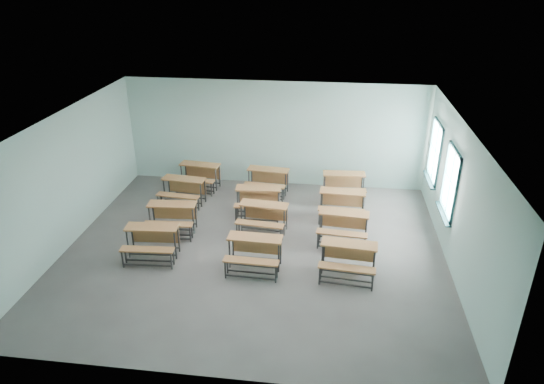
{
  "coord_description": "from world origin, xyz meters",
  "views": [
    {
      "loc": [
        1.68,
        -9.81,
        6.26
      ],
      "look_at": [
        0.28,
        1.2,
        1.0
      ],
      "focal_mm": 32.0,
      "sensor_mm": 36.0,
      "label": 1
    }
  ],
  "objects_px": {
    "desk_unit_r0c2": "(348,256)",
    "desk_unit_r0c1": "(254,249)",
    "desk_unit_r1c0": "(172,214)",
    "desk_unit_r1c1": "(263,214)",
    "desk_unit_r3c0": "(199,173)",
    "desk_unit_r2c0": "(183,188)",
    "desk_unit_r2c2": "(342,201)",
    "desk_unit_r2c1": "(258,197)",
    "desk_unit_r1c2": "(343,223)",
    "desk_unit_r3c1": "(267,178)",
    "desk_unit_r0c0": "(151,238)",
    "desk_unit_r3c2": "(344,182)"
  },
  "relations": [
    {
      "from": "desk_unit_r1c1",
      "to": "desk_unit_r2c0",
      "type": "bearing_deg",
      "value": 158.06
    },
    {
      "from": "desk_unit_r1c2",
      "to": "desk_unit_r3c1",
      "type": "xyz_separation_m",
      "value": [
        -2.21,
        2.49,
        0.0
      ]
    },
    {
      "from": "desk_unit_r0c0",
      "to": "desk_unit_r1c2",
      "type": "xyz_separation_m",
      "value": [
        4.4,
        1.28,
        0.0
      ]
    },
    {
      "from": "desk_unit_r1c0",
      "to": "desk_unit_r2c1",
      "type": "distance_m",
      "value": 2.37
    },
    {
      "from": "desk_unit_r1c1",
      "to": "desk_unit_r3c1",
      "type": "xyz_separation_m",
      "value": [
        -0.2,
        2.29,
        0.0
      ]
    },
    {
      "from": "desk_unit_r2c2",
      "to": "desk_unit_r3c0",
      "type": "distance_m",
      "value": 4.52
    },
    {
      "from": "desk_unit_r0c1",
      "to": "desk_unit_r3c1",
      "type": "bearing_deg",
      "value": 95.37
    },
    {
      "from": "desk_unit_r0c0",
      "to": "desk_unit_r1c0",
      "type": "bearing_deg",
      "value": 81.93
    },
    {
      "from": "desk_unit_r0c2",
      "to": "desk_unit_r3c1",
      "type": "distance_m",
      "value": 4.56
    },
    {
      "from": "desk_unit_r0c2",
      "to": "desk_unit_r2c2",
      "type": "height_order",
      "value": "same"
    },
    {
      "from": "desk_unit_r3c0",
      "to": "desk_unit_r0c2",
      "type": "bearing_deg",
      "value": -35.72
    },
    {
      "from": "desk_unit_r2c1",
      "to": "desk_unit_r3c1",
      "type": "bearing_deg",
      "value": 83.35
    },
    {
      "from": "desk_unit_r0c0",
      "to": "desk_unit_r2c0",
      "type": "bearing_deg",
      "value": 88.16
    },
    {
      "from": "desk_unit_r1c1",
      "to": "desk_unit_r2c2",
      "type": "height_order",
      "value": "same"
    },
    {
      "from": "desk_unit_r0c2",
      "to": "desk_unit_r0c1",
      "type": "bearing_deg",
      "value": -174.92
    },
    {
      "from": "desk_unit_r2c1",
      "to": "desk_unit_r3c2",
      "type": "bearing_deg",
      "value": 25.73
    },
    {
      "from": "desk_unit_r0c0",
      "to": "desk_unit_r1c2",
      "type": "distance_m",
      "value": 4.58
    },
    {
      "from": "desk_unit_r2c1",
      "to": "desk_unit_r3c0",
      "type": "distance_m",
      "value": 2.5
    },
    {
      "from": "desk_unit_r0c0",
      "to": "desk_unit_r1c0",
      "type": "relative_size",
      "value": 1.0
    },
    {
      "from": "desk_unit_r2c0",
      "to": "desk_unit_r3c0",
      "type": "bearing_deg",
      "value": 87.58
    },
    {
      "from": "desk_unit_r0c2",
      "to": "desk_unit_r1c1",
      "type": "bearing_deg",
      "value": 147.24
    },
    {
      "from": "desk_unit_r1c0",
      "to": "desk_unit_r2c2",
      "type": "distance_m",
      "value": 4.48
    },
    {
      "from": "desk_unit_r2c0",
      "to": "desk_unit_r2c1",
      "type": "xyz_separation_m",
      "value": [
        2.21,
        -0.35,
        0.0
      ]
    },
    {
      "from": "desk_unit_r3c1",
      "to": "desk_unit_r2c1",
      "type": "bearing_deg",
      "value": -87.11
    },
    {
      "from": "desk_unit_r2c0",
      "to": "desk_unit_r2c2",
      "type": "relative_size",
      "value": 1.03
    },
    {
      "from": "desk_unit_r0c0",
      "to": "desk_unit_r3c1",
      "type": "height_order",
      "value": "same"
    },
    {
      "from": "desk_unit_r0c2",
      "to": "desk_unit_r2c2",
      "type": "bearing_deg",
      "value": 97.85
    },
    {
      "from": "desk_unit_r2c2",
      "to": "desk_unit_r0c2",
      "type": "bearing_deg",
      "value": -84.17
    },
    {
      "from": "desk_unit_r1c2",
      "to": "desk_unit_r0c1",
      "type": "bearing_deg",
      "value": -138.71
    },
    {
      "from": "desk_unit_r1c1",
      "to": "desk_unit_r2c0",
      "type": "height_order",
      "value": "same"
    },
    {
      "from": "desk_unit_r0c1",
      "to": "desk_unit_r1c0",
      "type": "bearing_deg",
      "value": 151.71
    },
    {
      "from": "desk_unit_r0c1",
      "to": "desk_unit_r1c0",
      "type": "xyz_separation_m",
      "value": [
        -2.34,
        1.36,
        0.0
      ]
    },
    {
      "from": "desk_unit_r1c1",
      "to": "desk_unit_r1c2",
      "type": "relative_size",
      "value": 1.01
    },
    {
      "from": "desk_unit_r3c1",
      "to": "desk_unit_r1c1",
      "type": "bearing_deg",
      "value": -79.01
    },
    {
      "from": "desk_unit_r0c0",
      "to": "desk_unit_r0c1",
      "type": "xyz_separation_m",
      "value": [
        2.43,
        -0.16,
        0.0
      ]
    },
    {
      "from": "desk_unit_r0c1",
      "to": "desk_unit_r3c0",
      "type": "distance_m",
      "value": 4.68
    },
    {
      "from": "desk_unit_r1c0",
      "to": "desk_unit_r1c1",
      "type": "height_order",
      "value": "same"
    },
    {
      "from": "desk_unit_r3c2",
      "to": "desk_unit_r3c1",
      "type": "bearing_deg",
      "value": 175.36
    },
    {
      "from": "desk_unit_r3c2",
      "to": "desk_unit_r3c0",
      "type": "bearing_deg",
      "value": 174.22
    },
    {
      "from": "desk_unit_r0c2",
      "to": "desk_unit_r3c0",
      "type": "relative_size",
      "value": 0.98
    },
    {
      "from": "desk_unit_r2c1",
      "to": "desk_unit_r2c2",
      "type": "height_order",
      "value": "same"
    },
    {
      "from": "desk_unit_r1c0",
      "to": "desk_unit_r2c0",
      "type": "xyz_separation_m",
      "value": [
        -0.18,
        1.58,
        0.0
      ]
    },
    {
      "from": "desk_unit_r1c2",
      "to": "desk_unit_r2c2",
      "type": "xyz_separation_m",
      "value": [
        -0.02,
        1.21,
        0.0
      ]
    },
    {
      "from": "desk_unit_r0c1",
      "to": "desk_unit_r1c2",
      "type": "height_order",
      "value": "same"
    },
    {
      "from": "desk_unit_r1c0",
      "to": "desk_unit_r0c1",
      "type": "bearing_deg",
      "value": -34.06
    },
    {
      "from": "desk_unit_r1c0",
      "to": "desk_unit_r3c0",
      "type": "relative_size",
      "value": 0.97
    },
    {
      "from": "desk_unit_r0c1",
      "to": "desk_unit_r2c1",
      "type": "relative_size",
      "value": 0.98
    },
    {
      "from": "desk_unit_r0c1",
      "to": "desk_unit_r1c2",
      "type": "distance_m",
      "value": 2.44
    },
    {
      "from": "desk_unit_r1c0",
      "to": "desk_unit_r2c1",
      "type": "height_order",
      "value": "same"
    },
    {
      "from": "desk_unit_r0c0",
      "to": "desk_unit_r2c0",
      "type": "relative_size",
      "value": 0.98
    }
  ]
}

